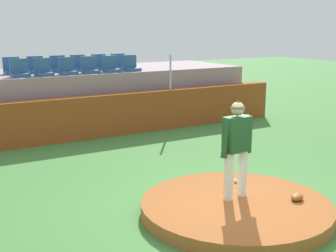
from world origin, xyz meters
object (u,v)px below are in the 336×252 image
at_px(baseball, 235,181).
at_px(stadium_chair_7, 36,68).
at_px(stadium_chair_11, 119,64).
at_px(stadium_chair_3, 90,68).
at_px(pitcher, 237,142).
at_px(stadium_chair_5, 131,66).
at_px(fielding_glove, 297,197).
at_px(stadium_chair_4, 111,67).
at_px(stadium_chair_6, 12,69).
at_px(stadium_chair_8, 59,67).
at_px(stadium_chair_1, 43,70).
at_px(stadium_chair_2, 68,69).
at_px(stadium_chair_9, 79,66).
at_px(stadium_chair_10, 100,65).
at_px(stadium_chair_0, 20,71).

bearing_deg(baseball, stadium_chair_7, 102.16).
distance_m(stadium_chair_7, stadium_chair_11, 2.77).
distance_m(stadium_chair_3, stadium_chair_7, 1.66).
relative_size(pitcher, stadium_chair_5, 3.44).
height_order(fielding_glove, stadium_chair_7, stadium_chair_7).
xyz_separation_m(stadium_chair_4, stadium_chair_11, (0.70, 0.90, 0.00)).
bearing_deg(stadium_chair_6, stadium_chair_5, 165.41).
xyz_separation_m(stadium_chair_4, stadium_chair_8, (-1.37, 0.92, 0.00)).
relative_size(stadium_chair_3, stadium_chair_8, 1.00).
bearing_deg(stadium_chair_4, stadium_chair_1, 0.36).
bearing_deg(stadium_chair_11, baseball, 81.67).
bearing_deg(stadium_chair_2, stadium_chair_9, -127.07).
bearing_deg(stadium_chair_10, stadium_chair_7, -0.23).
bearing_deg(stadium_chair_5, stadium_chair_1, 0.52).
bearing_deg(fielding_glove, stadium_chair_11, 55.32).
distance_m(stadium_chair_1, stadium_chair_4, 2.12).
height_order(pitcher, stadium_chair_6, stadium_chair_6).
relative_size(stadium_chair_9, stadium_chair_10, 1.00).
relative_size(fielding_glove, stadium_chair_9, 0.60).
height_order(stadium_chair_0, stadium_chair_4, same).
distance_m(stadium_chair_8, stadium_chair_10, 1.39).
xyz_separation_m(fielding_glove, stadium_chair_2, (-1.30, 8.00, 1.63)).
height_order(stadium_chair_3, stadium_chair_9, same).
height_order(pitcher, stadium_chair_1, stadium_chair_1).
bearing_deg(stadium_chair_2, baseball, 98.21).
bearing_deg(fielding_glove, baseball, 75.06).
bearing_deg(stadium_chair_1, stadium_chair_10, -156.23).
distance_m(pitcher, stadium_chair_10, 8.35).
bearing_deg(stadium_chair_0, stadium_chair_10, -162.28).
height_order(pitcher, stadium_chair_9, stadium_chair_9).
bearing_deg(stadium_chair_9, stadium_chair_2, 52.93).
xyz_separation_m(stadium_chair_1, stadium_chair_9, (1.41, 0.93, 0.00)).
height_order(pitcher, stadium_chair_0, stadium_chair_0).
xyz_separation_m(stadium_chair_0, stadium_chair_2, (1.39, -0.02, 0.00)).
bearing_deg(stadium_chair_9, baseball, 92.16).
height_order(stadium_chair_5, stadium_chair_9, same).
distance_m(stadium_chair_1, stadium_chair_6, 1.14).
distance_m(baseball, stadium_chair_5, 7.02).
bearing_deg(stadium_chair_3, stadium_chair_7, -33.52).
height_order(stadium_chair_3, stadium_chair_7, same).
bearing_deg(stadium_chair_0, stadium_chair_3, 179.63).
height_order(stadium_chair_5, stadium_chair_10, same).
xyz_separation_m(pitcher, stadium_chair_8, (-0.45, 8.25, 0.69)).
xyz_separation_m(fielding_glove, stadium_chair_1, (-2.03, 7.97, 1.63)).
bearing_deg(stadium_chair_7, pitcher, 97.88).
bearing_deg(stadium_chair_2, stadium_chair_11, -157.01).
relative_size(stadium_chair_3, stadium_chair_4, 1.00).
bearing_deg(fielding_glove, stadium_chair_4, 59.76).
height_order(stadium_chair_1, stadium_chair_7, same).
height_order(stadium_chair_2, stadium_chair_3, same).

